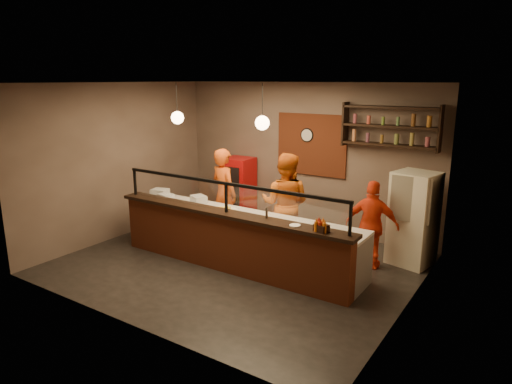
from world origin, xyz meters
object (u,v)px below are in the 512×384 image
Objects in this scene: cook_left at (224,194)px; cook_mid at (285,204)px; fridge at (414,219)px; cook_right at (372,225)px; pizza_dough at (222,210)px; red_cooler at (239,190)px; wall_clock at (307,135)px; pepper_mill at (267,213)px; condiment_caddy at (321,228)px.

cook_mid is (1.50, -0.07, 0.03)m from cook_left.
cook_right is at bearing -120.48° from fridge.
cook_left is at bearing 125.57° from pizza_dough.
red_cooler is (-1.91, 1.17, -0.22)m from cook_mid.
fridge is (0.55, 0.59, 0.06)m from cook_right.
cook_right is (3.13, 0.13, -0.16)m from cook_left.
cook_mid is at bearing -77.64° from wall_clock.
cook_left is 10.67× the size of pepper_mill.
fridge is (2.50, -0.68, -1.25)m from wall_clock.
pepper_mill is (-1.84, -1.99, 0.30)m from fridge.
pizza_dough is at bearing -103.29° from wall_clock.
cook_right is 0.81m from fridge.
cook_right is 1.94m from pepper_mill.
condiment_caddy is at bearing 71.75° from cook_right.
red_cooler is (-1.58, -0.31, -1.35)m from wall_clock.
pepper_mill is at bearing -17.65° from pizza_dough.
cook_mid is 1.19m from pizza_dough.
condiment_caddy is (1.37, -1.32, 0.14)m from cook_mid.
cook_mid reaches higher than condiment_caddy.
pepper_mill is (-1.04, 0.12, 0.03)m from condiment_caddy.
wall_clock is at bearing 103.76° from pepper_mill.
cook_left is 3.34× the size of pizza_dough.
fridge is 9.52× the size of pepper_mill.
wall_clock is at bearing 76.71° from pizza_dough.
fridge is at bearing -173.55° from cook_mid.
cook_left reaches higher than red_cooler.
condiment_caddy is (-0.81, -2.12, 0.27)m from fridge.
pepper_mill is at bearing -48.11° from red_cooler.
cook_right is 2.70m from pizza_dough.
cook_left is 1.12× the size of fridge.
pizza_dough is at bearing 162.35° from pepper_mill.
pizza_dough is (-3.04, -1.61, 0.06)m from fridge.
cook_mid reaches higher than fridge.
cook_left is 1.50m from cook_mid.
cook_mid is 1.15× the size of fridge.
cook_mid is 9.77× the size of condiment_caddy.
condiment_caddy is 1.04m from pepper_mill.
wall_clock is 2.64m from pizza_dough.
cook_left is at bearing -16.53° from cook_mid.
cook_right is 3.66m from red_cooler.
wall_clock is 2.10m from red_cooler.
cook_right is at bearing 22.31° from pizza_dough.
cook_mid is 1.90m from condiment_caddy.
red_cooler is (-0.41, 1.10, -0.19)m from cook_left.
wall_clock is 2.67m from cook_right.
cook_right is at bearing 80.40° from condiment_caddy.
cook_left is 1.09m from pizza_dough.
fridge reaches higher than pizza_dough.
red_cooler reaches higher than pizza_dough.
pizza_dough is at bearing -139.55° from fridge.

